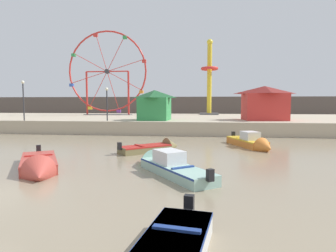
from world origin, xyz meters
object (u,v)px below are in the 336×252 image
(motorboat_olive_wood, at_px, (155,147))
(motorboat_faded_red, at_px, (39,166))
(promenade_lamp_near, at_px, (23,95))
(motorboat_seafoam, at_px, (165,164))
(carnival_booth_green_kiosk, at_px, (155,105))
(drop_tower_yellow_tower, at_px, (209,80))
(promenade_lamp_far, at_px, (107,99))
(motorboat_orange_hull, at_px, (252,143))
(ferris_wheel_red_frame, at_px, (107,73))
(carnival_booth_red_striped, at_px, (264,102))

(motorboat_olive_wood, xyz_separation_m, motorboat_faded_red, (-4.34, -6.16, 0.01))
(promenade_lamp_near, bearing_deg, motorboat_faded_red, -54.78)
(motorboat_seafoam, xyz_separation_m, carnival_booth_green_kiosk, (-3.29, 16.77, 2.64))
(motorboat_olive_wood, distance_m, drop_tower_yellow_tower, 27.43)
(promenade_lamp_far, bearing_deg, promenade_lamp_near, -176.20)
(promenade_lamp_far, bearing_deg, motorboat_faded_red, -82.24)
(motorboat_orange_hull, height_order, promenade_lamp_far, promenade_lamp_far)
(motorboat_orange_hull, height_order, ferris_wheel_red_frame, ferris_wheel_red_frame)
(carnival_booth_red_striped, distance_m, carnival_booth_green_kiosk, 11.50)
(motorboat_orange_hull, height_order, motorboat_seafoam, motorboat_orange_hull)
(motorboat_faded_red, bearing_deg, motorboat_seafoam, 67.26)
(ferris_wheel_red_frame, relative_size, drop_tower_yellow_tower, 1.09)
(carnival_booth_green_kiosk, relative_size, promenade_lamp_far, 1.09)
(promenade_lamp_near, bearing_deg, drop_tower_yellow_tower, 42.18)
(motorboat_orange_hull, relative_size, promenade_lamp_far, 1.58)
(carnival_booth_green_kiosk, xyz_separation_m, promenade_lamp_near, (-13.12, -2.40, 1.01))
(motorboat_orange_hull, bearing_deg, promenade_lamp_far, -139.60)
(motorboat_faded_red, height_order, carnival_booth_green_kiosk, carnival_booth_green_kiosk)
(drop_tower_yellow_tower, relative_size, carnival_booth_green_kiosk, 3.13)
(motorboat_orange_hull, relative_size, carnival_booth_red_striped, 1.11)
(carnival_booth_green_kiosk, bearing_deg, motorboat_olive_wood, -77.88)
(ferris_wheel_red_frame, xyz_separation_m, drop_tower_yellow_tower, (15.16, 2.88, -0.97))
(promenade_lamp_near, bearing_deg, motorboat_orange_hull, -17.48)
(motorboat_olive_wood, xyz_separation_m, motorboat_seafoam, (1.33, -5.32, 0.07))
(carnival_booth_red_striped, relative_size, carnival_booth_green_kiosk, 1.30)
(motorboat_orange_hull, height_order, drop_tower_yellow_tower, drop_tower_yellow_tower)
(drop_tower_yellow_tower, distance_m, carnival_booth_red_striped, 15.01)
(motorboat_seafoam, bearing_deg, motorboat_olive_wood, -22.23)
(motorboat_faded_red, bearing_deg, promenade_lamp_near, -175.95)
(carnival_booth_green_kiosk, bearing_deg, drop_tower_yellow_tower, 70.53)
(motorboat_seafoam, bearing_deg, ferris_wheel_red_frame, -12.87)
(motorboat_orange_hull, distance_m, motorboat_faded_red, 13.72)
(motorboat_olive_wood, bearing_deg, carnival_booth_green_kiosk, 58.88)
(motorboat_seafoam, xyz_separation_m, promenade_lamp_near, (-16.40, 14.37, 3.65))
(motorboat_faded_red, distance_m, promenade_lamp_near, 18.99)
(motorboat_faded_red, bearing_deg, drop_tower_yellow_tower, 134.40)
(ferris_wheel_red_frame, bearing_deg, promenade_lamp_far, -71.51)
(drop_tower_yellow_tower, xyz_separation_m, carnival_booth_red_striped, (5.42, -13.56, -3.44))
(motorboat_olive_wood, distance_m, carnival_booth_red_striped, 16.19)
(ferris_wheel_red_frame, distance_m, drop_tower_yellow_tower, 15.46)
(motorboat_olive_wood, xyz_separation_m, carnival_booth_green_kiosk, (-1.96, 11.45, 2.72))
(carnival_booth_green_kiosk, bearing_deg, carnival_booth_red_striped, 9.18)
(motorboat_seafoam, bearing_deg, carnival_booth_green_kiosk, -25.16)
(motorboat_orange_hull, relative_size, carnival_booth_green_kiosk, 1.45)
(motorboat_olive_wood, relative_size, promenade_lamp_near, 0.98)
(drop_tower_yellow_tower, relative_size, promenade_lamp_far, 3.43)
(motorboat_seafoam, bearing_deg, motorboat_orange_hull, -70.57)
(motorboat_olive_wood, relative_size, carnival_booth_green_kiosk, 1.09)
(motorboat_seafoam, relative_size, ferris_wheel_red_frame, 0.43)
(motorboat_faded_red, xyz_separation_m, promenade_lamp_near, (-10.74, 15.21, 3.72))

